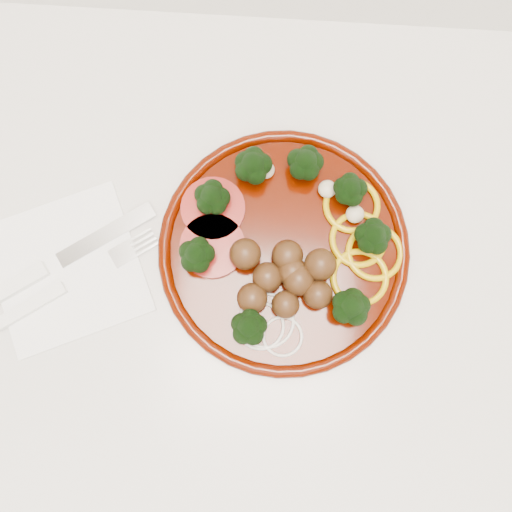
# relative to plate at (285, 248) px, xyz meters

# --- Properties ---
(counter) EXTENTS (2.40, 0.60, 0.90)m
(counter) POSITION_rel_plate_xyz_m (-0.22, -0.02, -0.47)
(counter) COLOR white
(counter) RESTS_ON ground
(plate) EXTENTS (0.28, 0.28, 0.05)m
(plate) POSITION_rel_plate_xyz_m (0.00, 0.00, 0.00)
(plate) COLOR #3E0B00
(plate) RESTS_ON counter
(napkin) EXTENTS (0.21, 0.21, 0.00)m
(napkin) POSITION_rel_plate_xyz_m (-0.24, -0.04, -0.01)
(napkin) COLOR white
(napkin) RESTS_ON counter
(knife) EXTENTS (0.19, 0.14, 0.01)m
(knife) POSITION_rel_plate_xyz_m (-0.27, -0.04, -0.01)
(knife) COLOR silver
(knife) RESTS_ON napkin
(fork) EXTENTS (0.17, 0.12, 0.01)m
(fork) POSITION_rel_plate_xyz_m (-0.25, -0.07, -0.01)
(fork) COLOR white
(fork) RESTS_ON napkin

